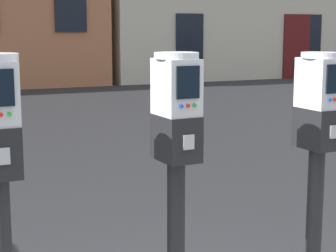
{
  "coord_description": "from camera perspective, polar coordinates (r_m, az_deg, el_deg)",
  "views": [
    {
      "loc": [
        -1.28,
        -2.75,
        1.76
      ],
      "look_at": [
        -0.09,
        -0.04,
        1.26
      ],
      "focal_mm": 63.89,
      "sensor_mm": 36.0,
      "label": 1
    }
  ],
  "objects": [
    {
      "name": "parking_meter_twin_adjacent",
      "position": [
        2.92,
        0.79,
        -2.06
      ],
      "size": [
        0.23,
        0.26,
        1.49
      ],
      "rotation": [
        0.0,
        0.0,
        -1.52
      ],
      "color": "black",
      "rests_on": "sidewalk_slab"
    },
    {
      "name": "parking_meter_end_of_row",
      "position": [
        3.36,
        14.11,
        -0.99
      ],
      "size": [
        0.23,
        0.26,
        1.48
      ],
      "rotation": [
        0.0,
        0.0,
        -1.52
      ],
      "color": "black",
      "rests_on": "sidewalk_slab"
    }
  ]
}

